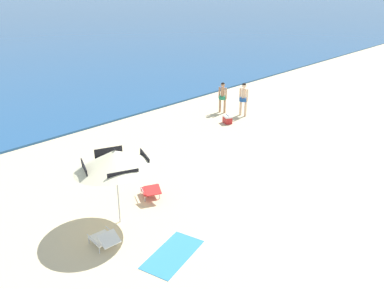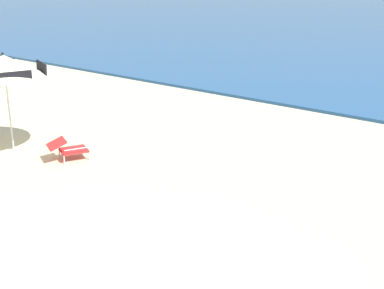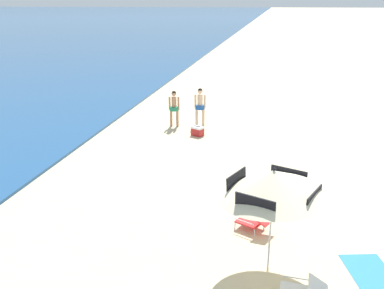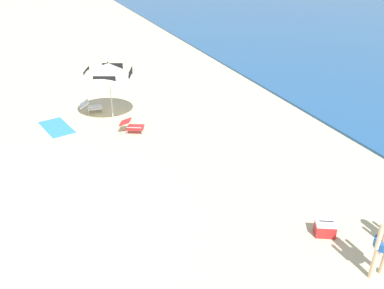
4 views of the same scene
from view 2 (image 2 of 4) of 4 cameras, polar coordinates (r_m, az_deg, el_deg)
beach_umbrella_striped_main at (r=12.82m, az=-19.82°, el=7.99°), size 2.39×2.43×2.40m
lounge_chair_under_umbrella at (r=12.25m, az=-13.40°, el=-0.36°), size 0.86×1.01×0.51m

